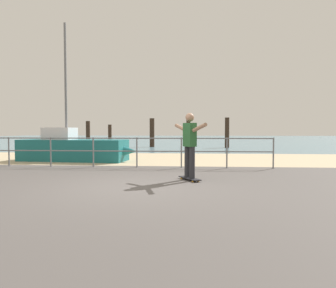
% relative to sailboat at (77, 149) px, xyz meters
% --- Properties ---
extents(ground_plane, '(24.00, 10.00, 0.04)m').
position_rel_sailboat_xyz_m(ground_plane, '(3.44, -6.66, -0.53)').
color(ground_plane, '#514C49').
rests_on(ground_plane, ground).
extents(beach_strip, '(24.00, 6.00, 0.04)m').
position_rel_sailboat_xyz_m(beach_strip, '(3.44, 1.34, -0.53)').
color(beach_strip, tan).
rests_on(beach_strip, ground).
extents(sea_surface, '(72.00, 50.00, 0.04)m').
position_rel_sailboat_xyz_m(sea_surface, '(3.44, 29.34, -0.53)').
color(sea_surface, slate).
rests_on(sea_surface, ground).
extents(railing_fence, '(10.72, 0.05, 1.05)m').
position_rel_sailboat_xyz_m(railing_fence, '(2.12, -2.06, 0.17)').
color(railing_fence, slate).
rests_on(railing_fence, ground).
extents(sailboat, '(5.03, 1.81, 5.70)m').
position_rel_sailboat_xyz_m(sailboat, '(0.00, 0.00, 0.00)').
color(sailboat, '#19666B').
rests_on(sailboat, ground).
extents(skateboard, '(0.59, 0.79, 0.08)m').
position_rel_sailboat_xyz_m(skateboard, '(4.70, -4.67, -0.46)').
color(skateboard, black).
rests_on(skateboard, ground).
extents(skateboarder, '(0.84, 1.28, 1.65)m').
position_rel_sailboat_xyz_m(skateboarder, '(4.70, -4.67, 0.49)').
color(skateboarder, '#26262B').
rests_on(skateboarder, skateboard).
extents(groyne_post_0, '(0.34, 0.34, 2.01)m').
position_rel_sailboat_xyz_m(groyne_post_0, '(-3.69, 12.32, 0.48)').
color(groyne_post_0, '#332319').
rests_on(groyne_post_0, ground).
extents(groyne_post_1, '(0.25, 0.25, 1.67)m').
position_rel_sailboat_xyz_m(groyne_post_1, '(-0.95, 8.82, 0.31)').
color(groyne_post_1, '#332319').
rests_on(groyne_post_1, ground).
extents(groyne_post_2, '(0.35, 0.35, 2.16)m').
position_rel_sailboat_xyz_m(groyne_post_2, '(1.80, 10.54, 0.55)').
color(groyne_post_2, '#332319').
rests_on(groyne_post_2, ground).
extents(groyne_post_3, '(0.25, 0.25, 1.98)m').
position_rel_sailboat_xyz_m(groyne_post_3, '(4.55, 6.85, 0.46)').
color(groyne_post_3, '#332319').
rests_on(groyne_post_3, ground).
extents(groyne_post_4, '(0.31, 0.31, 2.18)m').
position_rel_sailboat_xyz_m(groyne_post_4, '(7.30, 10.11, 0.57)').
color(groyne_post_4, '#332319').
rests_on(groyne_post_4, ground).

